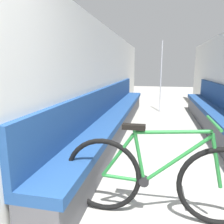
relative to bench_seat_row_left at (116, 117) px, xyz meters
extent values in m
cube|color=silver|center=(-0.25, -0.07, 0.75)|extent=(0.10, 10.50, 2.13)
cube|color=#4C4C51|center=(0.03, 0.00, -0.13)|extent=(0.39, 6.28, 0.38)
cube|color=navy|center=(0.03, 0.00, 0.11)|extent=(0.46, 6.28, 0.10)
cube|color=navy|center=(-0.16, 0.00, 0.40)|extent=(0.07, 6.28, 0.48)
cube|color=#4C4C51|center=(2.03, 0.00, -0.13)|extent=(0.39, 6.28, 0.38)
cube|color=navy|center=(2.03, 0.00, 0.11)|extent=(0.46, 6.28, 0.10)
torus|color=black|center=(0.38, -2.54, 0.04)|extent=(0.72, 0.05, 0.72)
torus|color=black|center=(1.40, -2.54, 0.04)|extent=(0.72, 0.05, 0.72)
cylinder|color=#237533|center=(0.57, -2.54, 0.03)|extent=(0.38, 0.03, 0.05)
cylinder|color=#237533|center=(0.52, -2.54, 0.25)|extent=(0.31, 0.03, 0.43)
cylinder|color=#237533|center=(0.71, -2.54, 0.27)|extent=(0.13, 0.03, 0.51)
cylinder|color=#237533|center=(1.03, -2.54, 0.25)|extent=(0.56, 0.03, 0.49)
cylinder|color=#237533|center=(0.98, -2.54, 0.50)|extent=(0.64, 0.03, 0.08)
cylinder|color=#237533|center=(1.35, -2.54, 0.27)|extent=(0.13, 0.03, 0.47)
cylinder|color=black|center=(0.76, -2.54, 0.02)|extent=(0.09, 0.06, 0.09)
cube|color=black|center=(0.66, -2.54, 0.52)|extent=(0.20, 0.07, 0.04)
cylinder|color=#237533|center=(1.30, -2.54, 0.60)|extent=(0.02, 0.46, 0.02)
cylinder|color=gray|center=(0.91, 2.43, -0.31)|extent=(0.08, 0.08, 0.01)
cylinder|color=silver|center=(0.91, 2.43, 0.74)|extent=(0.04, 0.04, 2.11)
camera|label=1|loc=(0.85, -4.35, 1.03)|focal=35.00mm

